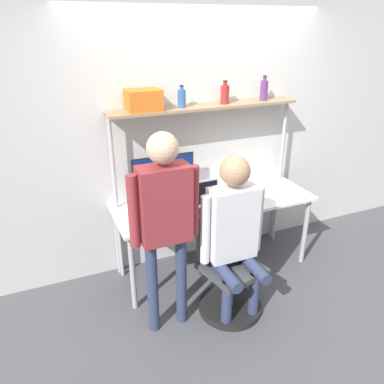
{
  "coord_description": "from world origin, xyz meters",
  "views": [
    {
      "loc": [
        -1.49,
        -2.57,
        2.35
      ],
      "look_at": [
        -0.43,
        -0.07,
        1.12
      ],
      "focal_mm": 35.0,
      "sensor_mm": 36.0,
      "label": 1
    }
  ],
  "objects_px": {
    "cell_phone": "(231,206)",
    "monitor": "(164,177)",
    "bottle_purple": "(264,90)",
    "storage_box": "(144,100)",
    "person_seated": "(234,227)",
    "bottle_blue": "(182,98)",
    "person_standing": "(165,212)",
    "office_chair": "(228,281)",
    "bottle_red": "(225,94)",
    "laptop": "(207,201)"
  },
  "relations": [
    {
      "from": "bottle_red",
      "to": "office_chair",
      "type": "bearing_deg",
      "value": -112.45
    },
    {
      "from": "office_chair",
      "to": "bottle_red",
      "type": "xyz_separation_m",
      "value": [
        0.34,
        0.83,
        1.47
      ]
    },
    {
      "from": "cell_phone",
      "to": "person_standing",
      "type": "height_order",
      "value": "person_standing"
    },
    {
      "from": "person_seated",
      "to": "storage_box",
      "type": "relative_size",
      "value": 4.87
    },
    {
      "from": "laptop",
      "to": "office_chair",
      "type": "distance_m",
      "value": 0.75
    },
    {
      "from": "cell_phone",
      "to": "office_chair",
      "type": "distance_m",
      "value": 0.69
    },
    {
      "from": "office_chair",
      "to": "bottle_red",
      "type": "bearing_deg",
      "value": 67.55
    },
    {
      "from": "person_seated",
      "to": "laptop",
      "type": "bearing_deg",
      "value": 89.67
    },
    {
      "from": "person_standing",
      "to": "storage_box",
      "type": "xyz_separation_m",
      "value": [
        0.11,
        0.82,
        0.67
      ]
    },
    {
      "from": "laptop",
      "to": "person_standing",
      "type": "height_order",
      "value": "person_standing"
    },
    {
      "from": "cell_phone",
      "to": "laptop",
      "type": "bearing_deg",
      "value": 161.9
    },
    {
      "from": "person_seated",
      "to": "bottle_blue",
      "type": "bearing_deg",
      "value": 96.67
    },
    {
      "from": "person_seated",
      "to": "storage_box",
      "type": "height_order",
      "value": "storage_box"
    },
    {
      "from": "cell_phone",
      "to": "bottle_purple",
      "type": "xyz_separation_m",
      "value": [
        0.54,
        0.41,
        0.98
      ]
    },
    {
      "from": "bottle_purple",
      "to": "person_seated",
      "type": "bearing_deg",
      "value": -131.23
    },
    {
      "from": "storage_box",
      "to": "laptop",
      "type": "bearing_deg",
      "value": -36.14
    },
    {
      "from": "bottle_purple",
      "to": "person_standing",
      "type": "bearing_deg",
      "value": -148.33
    },
    {
      "from": "storage_box",
      "to": "bottle_purple",
      "type": "bearing_deg",
      "value": 0.0
    },
    {
      "from": "person_standing",
      "to": "person_seated",
      "type": "bearing_deg",
      "value": -4.82
    },
    {
      "from": "monitor",
      "to": "person_standing",
      "type": "height_order",
      "value": "person_standing"
    },
    {
      "from": "bottle_red",
      "to": "bottle_blue",
      "type": "xyz_separation_m",
      "value": [
        -0.43,
        0.0,
        -0.01
      ]
    },
    {
      "from": "monitor",
      "to": "person_seated",
      "type": "distance_m",
      "value": 0.9
    },
    {
      "from": "cell_phone",
      "to": "monitor",
      "type": "bearing_deg",
      "value": 145.42
    },
    {
      "from": "storage_box",
      "to": "bottle_blue",
      "type": "bearing_deg",
      "value": 0.0
    },
    {
      "from": "cell_phone",
      "to": "storage_box",
      "type": "xyz_separation_m",
      "value": [
        -0.68,
        0.41,
        0.97
      ]
    },
    {
      "from": "monitor",
      "to": "person_seated",
      "type": "xyz_separation_m",
      "value": [
        0.31,
        -0.83,
        -0.18
      ]
    },
    {
      "from": "person_seated",
      "to": "bottle_purple",
      "type": "bearing_deg",
      "value": 48.77
    },
    {
      "from": "monitor",
      "to": "office_chair",
      "type": "bearing_deg",
      "value": -69.12
    },
    {
      "from": "laptop",
      "to": "storage_box",
      "type": "bearing_deg",
      "value": 143.86
    },
    {
      "from": "office_chair",
      "to": "person_seated",
      "type": "relative_size",
      "value": 0.64
    },
    {
      "from": "person_standing",
      "to": "storage_box",
      "type": "relative_size",
      "value": 5.69
    },
    {
      "from": "office_chair",
      "to": "person_seated",
      "type": "height_order",
      "value": "person_seated"
    },
    {
      "from": "monitor",
      "to": "bottle_blue",
      "type": "height_order",
      "value": "bottle_blue"
    },
    {
      "from": "bottle_purple",
      "to": "storage_box",
      "type": "height_order",
      "value": "bottle_purple"
    },
    {
      "from": "office_chair",
      "to": "storage_box",
      "type": "height_order",
      "value": "storage_box"
    },
    {
      "from": "bottle_red",
      "to": "bottle_blue",
      "type": "relative_size",
      "value": 1.09
    },
    {
      "from": "laptop",
      "to": "bottle_red",
      "type": "relative_size",
      "value": 1.41
    },
    {
      "from": "person_standing",
      "to": "bottle_blue",
      "type": "bearing_deg",
      "value": 60.33
    },
    {
      "from": "monitor",
      "to": "cell_phone",
      "type": "bearing_deg",
      "value": -34.58
    },
    {
      "from": "bottle_red",
      "to": "storage_box",
      "type": "xyz_separation_m",
      "value": [
        -0.79,
        0.0,
        -0.0
      ]
    },
    {
      "from": "monitor",
      "to": "bottle_red",
      "type": "xyz_separation_m",
      "value": [
        0.64,
        0.04,
        0.72
      ]
    },
    {
      "from": "bottle_purple",
      "to": "storage_box",
      "type": "xyz_separation_m",
      "value": [
        -1.22,
        0.0,
        -0.01
      ]
    },
    {
      "from": "monitor",
      "to": "storage_box",
      "type": "bearing_deg",
      "value": 164.42
    },
    {
      "from": "person_standing",
      "to": "bottle_red",
      "type": "xyz_separation_m",
      "value": [
        0.9,
        0.82,
        0.67
      ]
    },
    {
      "from": "bottle_blue",
      "to": "monitor",
      "type": "bearing_deg",
      "value": -168.91
    },
    {
      "from": "cell_phone",
      "to": "storage_box",
      "type": "height_order",
      "value": "storage_box"
    },
    {
      "from": "monitor",
      "to": "bottle_blue",
      "type": "bearing_deg",
      "value": 11.09
    },
    {
      "from": "bottle_blue",
      "to": "person_standing",
      "type": "bearing_deg",
      "value": -119.67
    },
    {
      "from": "monitor",
      "to": "person_seated",
      "type": "height_order",
      "value": "person_seated"
    },
    {
      "from": "office_chair",
      "to": "person_standing",
      "type": "distance_m",
      "value": 0.97
    }
  ]
}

